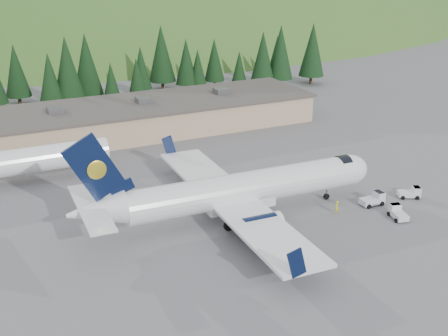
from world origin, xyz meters
TOP-DOWN VIEW (x-y plane):
  - ground at (0.00, 0.00)m, footprint 600.00×600.00m
  - airliner at (-1.11, 0.04)m, footprint 38.05×35.64m
  - second_airliner at (-24.92, 22.00)m, footprint 27.50×11.00m
  - baggage_tug_a at (15.85, -4.27)m, footprint 3.08×1.92m
  - baggage_tug_b at (21.57, -4.68)m, footprint 3.09×2.56m
  - baggage_tug_c at (15.90, -8.47)m, footprint 2.23×3.06m
  - terminal_building at (-5.01, 38.00)m, footprint 71.00×17.00m
  - ramp_worker at (10.08, -4.34)m, footprint 0.69×0.68m
  - tree_line at (-7.34, 59.89)m, footprint 115.00×18.27m
  - hills at (53.34, 207.38)m, footprint 614.00×330.00m

SIDE VIEW (x-z plane):
  - hills at x=53.34m, z-range -232.80..67.20m
  - ground at x=0.00m, z-range 0.00..0.00m
  - baggage_tug_b at x=21.57m, z-range -0.08..1.40m
  - baggage_tug_c at x=15.90m, z-range -0.08..1.41m
  - baggage_tug_a at x=15.85m, z-range -0.08..1.53m
  - ramp_worker at x=10.08m, z-range 0.00..1.61m
  - terminal_building at x=-5.01m, z-range -0.43..5.67m
  - second_airliner at x=-24.92m, z-range -1.70..8.35m
  - airliner at x=-1.11m, z-range -2.95..9.69m
  - tree_line at x=-7.34m, z-range 0.59..14.16m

